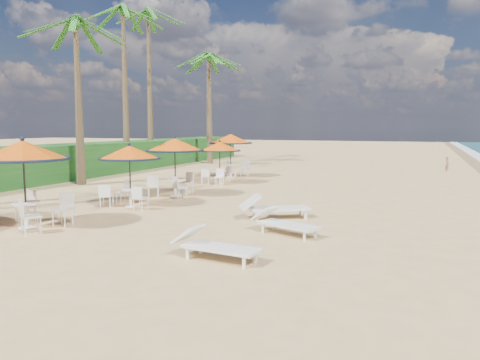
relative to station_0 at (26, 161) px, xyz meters
The scene contains 16 objects.
ground 5.74m from the station_0, ahead, with size 160.00×160.00×0.00m, color tan.
scrub_hedge 13.68m from the station_0, 126.21° to the left, with size 3.00×40.00×1.80m, color #194716.
station_0 is the anchor object (origin of this frame).
station_1 3.94m from the station_0, 81.50° to the left, with size 2.13×2.13×2.22m.
station_2 6.66m from the station_0, 82.59° to the left, with size 2.32×2.32×2.42m.
station_3 11.02m from the station_0, 85.63° to the left, with size 2.04×2.08×2.13m.
station_4 14.00m from the station_0, 89.06° to the left, with size 2.37×2.37×2.47m.
lounger_near 6.24m from the station_0, ahead, with size 1.99×0.86×0.69m.
lounger_mid 7.11m from the station_0, 15.67° to the left, with size 1.97×1.26×0.68m.
lounger_far 7.07m from the station_0, 32.63° to the left, with size 2.15×1.69×0.76m.
palm_3 11.15m from the station_0, 122.08° to the left, with size 5.00×5.00×7.78m.
palm_4 18.21m from the station_0, 115.89° to the left, with size 5.00×5.00×9.99m.
palm_5 21.81m from the station_0, 112.79° to the left, with size 5.00×5.00×10.72m.
palm_6 23.30m from the station_0, 102.46° to the left, with size 5.00×5.00×8.03m.
palm_7 27.66m from the station_0, 104.69° to the left, with size 5.00×5.00×8.74m.
person 24.48m from the station_0, 62.22° to the left, with size 0.35×0.23×0.97m, color #866044.
Camera 1 is at (4.57, -9.62, 2.79)m, focal length 35.00 mm.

